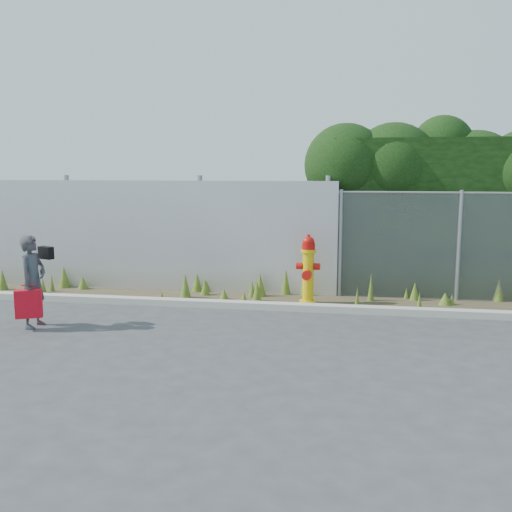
{
  "coord_description": "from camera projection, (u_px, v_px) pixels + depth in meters",
  "views": [
    {
      "loc": [
        1.22,
        -7.79,
        2.44
      ],
      "look_at": [
        -0.3,
        1.4,
        1.0
      ],
      "focal_mm": 40.0,
      "sensor_mm": 36.0,
      "label": 1
    }
  ],
  "objects": [
    {
      "name": "ground",
      "position": [
        261.0,
        340.0,
        8.16
      ],
      "size": [
        80.0,
        80.0,
        0.0
      ],
      "primitive_type": "plane",
      "color": "#3B3B3D",
      "rests_on": "ground"
    },
    {
      "name": "weed_strip",
      "position": [
        279.0,
        291.0,
        10.71
      ],
      "size": [
        16.0,
        1.35,
        0.54
      ],
      "color": "#443A27",
      "rests_on": "ground"
    },
    {
      "name": "woman",
      "position": [
        33.0,
        281.0,
        8.74
      ],
      "size": [
        0.37,
        0.54,
        1.44
      ],
      "primitive_type": "imported",
      "rotation": [
        0.0,
        0.0,
        1.52
      ],
      "color": "#0F5D5F",
      "rests_on": "ground"
    },
    {
      "name": "black_shoulder_bag",
      "position": [
        46.0,
        253.0,
        8.9
      ],
      "size": [
        0.26,
        0.11,
        0.19
      ],
      "rotation": [
        0.0,
        0.0,
        -0.4
      ],
      "color": "black"
    },
    {
      "name": "hedge",
      "position": [
        512.0,
        192.0,
        11.07
      ],
      "size": [
        7.92,
        2.06,
        3.59
      ],
      "color": "black",
      "rests_on": "ground"
    },
    {
      "name": "corrugated_fence",
      "position": [
        125.0,
        235.0,
        11.45
      ],
      "size": [
        8.5,
        0.21,
        2.3
      ],
      "color": "#BBBDC3",
      "rests_on": "ground"
    },
    {
      "name": "red_tote_bag",
      "position": [
        29.0,
        304.0,
        8.62
      ],
      "size": [
        0.39,
        0.14,
        0.51
      ],
      "rotation": [
        0.0,
        0.0,
        0.43
      ],
      "color": "#BA0A1D"
    },
    {
      "name": "curb",
      "position": [
        277.0,
        306.0,
        9.91
      ],
      "size": [
        16.0,
        0.22,
        0.12
      ],
      "primitive_type": "cube",
      "color": "#ABA89B",
      "rests_on": "ground"
    },
    {
      "name": "fire_hydrant",
      "position": [
        308.0,
        271.0,
        10.24
      ],
      "size": [
        0.43,
        0.38,
        1.27
      ],
      "rotation": [
        0.0,
        0.0,
        -0.07
      ],
      "color": "#DBB60B",
      "rests_on": "ground"
    }
  ]
}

